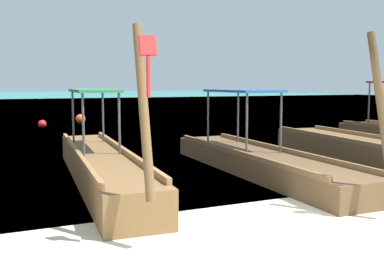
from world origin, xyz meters
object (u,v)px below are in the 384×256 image
object	(u,v)px
longtail_boat_turquoise_ribbon	(260,160)
longtail_boat_violet_ribbon	(351,147)
mooring_buoy_far	(42,124)
longtail_boat_red_ribbon	(101,165)
mooring_buoy_near	(81,119)

from	to	relation	value
longtail_boat_turquoise_ribbon	longtail_boat_violet_ribbon	distance (m)	3.44
mooring_buoy_far	longtail_boat_violet_ribbon	bearing A→B (deg)	-60.41
longtail_boat_red_ribbon	mooring_buoy_near	size ratio (longest dim) A/B	14.96
mooring_buoy_far	longtail_boat_red_ribbon	bearing A→B (deg)	-90.09
mooring_buoy_near	mooring_buoy_far	bearing A→B (deg)	-145.01
longtail_boat_red_ribbon	longtail_boat_turquoise_ribbon	size ratio (longest dim) A/B	1.05
longtail_boat_violet_ribbon	mooring_buoy_near	bearing A→B (deg)	109.95
longtail_boat_red_ribbon	longtail_boat_turquoise_ribbon	bearing A→B (deg)	-8.88
longtail_boat_red_ribbon	longtail_boat_violet_ribbon	distance (m)	6.81
longtail_boat_violet_ribbon	mooring_buoy_near	distance (m)	14.17
longtail_boat_violet_ribbon	longtail_boat_red_ribbon	bearing A→B (deg)	-178.55
longtail_boat_turquoise_ribbon	mooring_buoy_far	world-z (taller)	longtail_boat_turquoise_ribbon
mooring_buoy_far	mooring_buoy_near	bearing A→B (deg)	34.99
longtail_boat_red_ribbon	longtail_boat_turquoise_ribbon	world-z (taller)	longtail_boat_turquoise_ribbon
longtail_boat_turquoise_ribbon	mooring_buoy_near	world-z (taller)	longtail_boat_turquoise_ribbon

